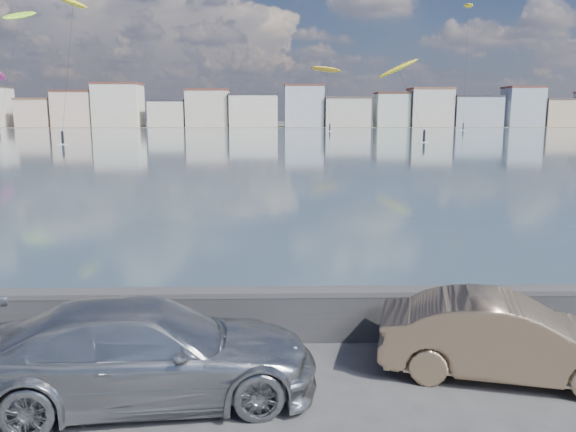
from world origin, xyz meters
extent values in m
plane|color=#333335|center=(0.00, 0.00, 0.00)|extent=(700.00, 700.00, 0.00)
cube|color=#405263|center=(0.00, 91.50, 0.01)|extent=(500.00, 177.00, 0.00)
cube|color=#4C473D|center=(0.00, 200.00, 0.01)|extent=(500.00, 60.00, 0.00)
cube|color=#28282B|center=(0.00, 2.70, 0.45)|extent=(400.00, 0.35, 0.90)
cylinder|color=#28282B|center=(0.00, 2.70, 0.90)|extent=(400.00, 0.36, 0.36)
cube|color=beige|center=(-79.00, 186.00, 4.50)|extent=(11.00, 10.00, 9.00)
cube|color=brown|center=(-79.00, 186.00, 9.30)|extent=(11.22, 10.20, 0.60)
cube|color=beige|center=(-66.00, 186.00, 5.75)|extent=(13.00, 11.00, 11.50)
cube|color=#562D23|center=(-66.00, 186.00, 11.80)|extent=(13.26, 11.22, 0.60)
cube|color=beige|center=(-51.50, 186.00, 7.00)|extent=(15.00, 12.00, 14.00)
cube|color=brown|center=(-51.50, 186.00, 14.30)|extent=(15.30, 12.24, 0.60)
cube|color=beige|center=(-35.00, 186.00, 4.25)|extent=(12.00, 10.00, 8.50)
cube|color=#2D2D33|center=(-35.00, 186.00, 8.80)|extent=(12.24, 10.20, 0.60)
cube|color=beige|center=(-21.50, 186.00, 6.00)|extent=(14.00, 11.00, 12.00)
cube|color=brown|center=(-21.50, 186.00, 12.30)|extent=(14.28, 11.22, 0.60)
cube|color=silver|center=(-6.00, 186.00, 5.25)|extent=(16.00, 13.00, 10.50)
cube|color=#2D2D33|center=(-6.00, 186.00, 10.80)|extent=(16.32, 13.26, 0.60)
cube|color=#B2B7C6|center=(11.00, 186.00, 6.75)|extent=(13.00, 10.00, 13.50)
cube|color=brown|center=(11.00, 186.00, 13.80)|extent=(13.26, 10.20, 0.60)
cube|color=beige|center=(25.50, 186.00, 4.75)|extent=(15.00, 12.00, 9.50)
cube|color=#4C423D|center=(25.50, 186.00, 9.80)|extent=(15.30, 12.24, 0.60)
cube|color=#B7C6BC|center=(41.00, 186.00, 5.50)|extent=(11.00, 9.00, 11.00)
cube|color=#562D23|center=(41.00, 186.00, 11.30)|extent=(11.22, 9.18, 0.60)
cube|color=beige|center=(54.00, 186.00, 6.25)|extent=(14.00, 11.00, 12.50)
cube|color=brown|center=(54.00, 186.00, 12.80)|extent=(14.28, 11.22, 0.60)
cube|color=#9EA8B7|center=(69.50, 186.00, 5.00)|extent=(16.00, 12.00, 10.00)
cube|color=#2D2D33|center=(69.50, 186.00, 10.30)|extent=(16.32, 12.24, 0.60)
cube|color=#9EA8B7|center=(86.00, 186.00, 6.50)|extent=(12.00, 10.00, 13.00)
cube|color=brown|center=(86.00, 186.00, 13.30)|extent=(12.24, 10.20, 0.60)
cube|color=#CCB293|center=(99.50, 186.00, 4.50)|extent=(14.00, 11.00, 9.00)
cube|color=#4C423D|center=(99.50, 186.00, 9.30)|extent=(14.28, 11.22, 0.60)
imported|color=#A5A9AD|center=(-1.23, 0.52, 0.75)|extent=(5.38, 2.68, 1.50)
imported|color=#9E8060|center=(4.51, 1.12, 0.67)|extent=(4.31, 2.38, 1.35)
ellipsoid|color=yellow|center=(22.90, 94.79, 12.32)|extent=(7.46, 2.31, 4.00)
cube|color=white|center=(23.83, 78.84, 0.05)|extent=(1.40, 0.42, 0.08)
cylinder|color=black|center=(23.83, 78.84, 0.95)|extent=(0.36, 0.36, 1.70)
sphere|color=black|center=(23.83, 78.84, 1.85)|extent=(0.28, 0.28, 0.28)
cylinder|color=black|center=(23.36, 86.81, 6.81)|extent=(0.96, 15.98, 11.04)
ellipsoid|color=yellow|center=(-30.38, 84.95, 21.34)|extent=(3.50, 8.94, 1.77)
cube|color=white|center=(-29.65, 74.52, 0.05)|extent=(1.40, 0.42, 0.08)
cylinder|color=black|center=(-29.65, 74.52, 0.95)|extent=(0.36, 0.36, 1.70)
sphere|color=black|center=(-29.65, 74.52, 1.85)|extent=(0.28, 0.28, 0.28)
cylinder|color=black|center=(-30.02, 79.74, 11.32)|extent=(0.75, 10.46, 20.05)
ellipsoid|color=#BF8C19|center=(15.35, 152.65, 16.56)|extent=(10.25, 7.69, 2.47)
cube|color=white|center=(15.10, 137.71, 0.05)|extent=(1.40, 0.42, 0.08)
cylinder|color=black|center=(15.10, 137.71, 0.95)|extent=(0.36, 0.36, 1.70)
sphere|color=black|center=(15.10, 137.71, 1.85)|extent=(0.28, 0.28, 0.28)
cylinder|color=black|center=(15.22, 145.18, 8.93)|extent=(0.28, 14.96, 15.29)
ellipsoid|color=#8CD826|center=(-63.08, 141.72, 28.75)|extent=(7.57, 9.62, 4.82)
cylinder|color=black|center=(-63.36, 134.32, 15.02)|extent=(0.59, 14.83, 27.46)
ellipsoid|color=yellow|center=(54.57, 153.58, 33.75)|extent=(4.31, 8.90, 1.96)
cube|color=white|center=(52.09, 145.05, 0.05)|extent=(1.40, 0.42, 0.08)
cylinder|color=black|center=(52.09, 145.05, 0.95)|extent=(0.36, 0.36, 1.70)
sphere|color=black|center=(52.09, 145.05, 1.85)|extent=(0.28, 0.28, 0.28)
cylinder|color=black|center=(53.33, 149.31, 17.53)|extent=(2.52, 8.57, 32.46)
camera|label=1|loc=(0.71, -7.52, 4.29)|focal=35.00mm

